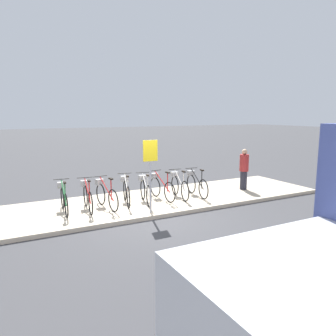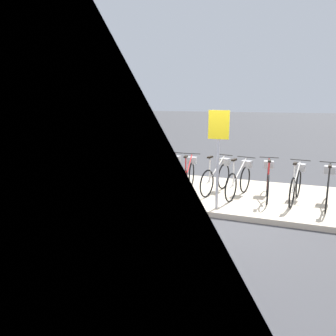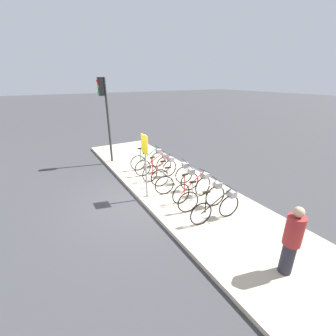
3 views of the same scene
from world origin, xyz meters
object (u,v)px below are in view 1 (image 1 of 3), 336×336
object	(u,v)px
parked_bicycle_7	(196,183)
parked_bicycle_2	(105,194)
parked_bicycle_4	(145,189)
pedestrian	(244,169)
parked_bicycle_1	(87,196)
parked_bicycle_6	(179,185)
parked_bicycle_0	(64,198)
sign_post	(150,164)
parked_bicycle_5	(161,186)
parked_bicycle_3	(126,190)

from	to	relation	value
parked_bicycle_7	parked_bicycle_2	bearing A→B (deg)	179.53
parked_bicycle_4	pedestrian	distance (m)	4.09
parked_bicycle_1	parked_bicycle_6	size ratio (longest dim) A/B	1.01
parked_bicycle_1	parked_bicycle_4	distance (m)	1.87
parked_bicycle_0	sign_post	world-z (taller)	sign_post
parked_bicycle_0	parked_bicycle_2	distance (m)	1.23
parked_bicycle_2	parked_bicycle_5	size ratio (longest dim) A/B	1.00
parked_bicycle_2	parked_bicycle_0	bearing A→B (deg)	176.02
parked_bicycle_6	sign_post	bearing A→B (deg)	-143.81
parked_bicycle_4	parked_bicycle_6	xyz separation A→B (m)	(1.30, 0.05, 0.00)
parked_bicycle_0	parked_bicycle_1	bearing A→B (deg)	-6.20
parked_bicycle_1	parked_bicycle_3	world-z (taller)	same
parked_bicycle_4	pedestrian	xyz separation A→B (m)	(4.07, -0.07, 0.37)
parked_bicycle_5	parked_bicycle_4	bearing A→B (deg)	-166.53
parked_bicycle_4	parked_bicycle_3	bearing A→B (deg)	165.48
parked_bicycle_0	sign_post	bearing A→B (deg)	-29.15
parked_bicycle_2	parked_bicycle_4	bearing A→B (deg)	-1.01
parked_bicycle_3	parked_bicycle_4	xyz separation A→B (m)	(0.59, -0.15, 0.00)
parked_bicycle_7	parked_bicycle_3	bearing A→B (deg)	176.47
parked_bicycle_4	sign_post	bearing A→B (deg)	-106.03
parked_bicycle_0	parked_bicycle_5	world-z (taller)	same
sign_post	parked_bicycle_7	bearing A→B (deg)	26.29
parked_bicycle_4	pedestrian	world-z (taller)	pedestrian
parked_bicycle_3	sign_post	distance (m)	1.66
parked_bicycle_0	parked_bicycle_7	bearing A→B (deg)	-1.43
parked_bicycle_3	parked_bicycle_5	xyz separation A→B (m)	(1.25, 0.00, 0.00)
parked_bicycle_3	parked_bicycle_2	bearing A→B (deg)	-169.77
parked_bicycle_6	parked_bicycle_2	bearing A→B (deg)	-179.33
parked_bicycle_7	parked_bicycle_5	bearing A→B (deg)	173.03
parked_bicycle_0	parked_bicycle_4	xyz separation A→B (m)	(2.55, -0.11, 0.00)
parked_bicycle_0	parked_bicycle_7	size ratio (longest dim) A/B	1.00
parked_bicycle_3	parked_bicycle_1	bearing A→B (deg)	-174.72
parked_bicycle_1	parked_bicycle_4	size ratio (longest dim) A/B	1.02
parked_bicycle_0	parked_bicycle_3	world-z (taller)	same
parked_bicycle_1	parked_bicycle_0	bearing A→B (deg)	173.80
parked_bicycle_5	parked_bicycle_6	distance (m)	0.65
parked_bicycle_1	parked_bicycle_3	distance (m)	1.29
parked_bicycle_1	parked_bicycle_6	distance (m)	3.17
parked_bicycle_0	parked_bicycle_2	bearing A→B (deg)	-3.98
parked_bicycle_0	parked_bicycle_5	xyz separation A→B (m)	(3.20, 0.05, 0.00)
parked_bicycle_6	pedestrian	bearing A→B (deg)	-2.46
parked_bicycle_2	parked_bicycle_4	world-z (taller)	same
parked_bicycle_1	parked_bicycle_7	bearing A→B (deg)	-0.59
parked_bicycle_2	parked_bicycle_4	xyz separation A→B (m)	(1.32, -0.02, 0.00)
parked_bicycle_2	sign_post	bearing A→B (deg)	-49.32
parked_bicycle_1	sign_post	distance (m)	2.19
parked_bicycle_3	parked_bicycle_5	bearing A→B (deg)	0.10
parked_bicycle_4	parked_bicycle_6	world-z (taller)	same
parked_bicycle_4	parked_bicycle_5	bearing A→B (deg)	13.47
parked_bicycle_0	parked_bicycle_6	xyz separation A→B (m)	(3.84, -0.06, 0.00)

